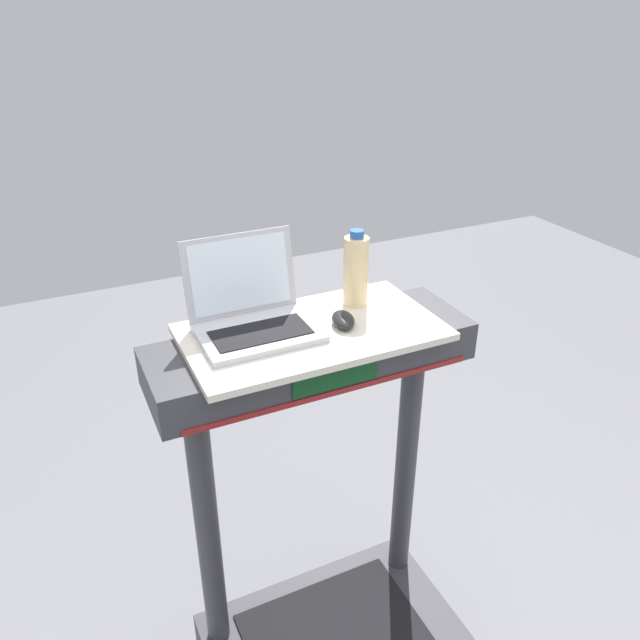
% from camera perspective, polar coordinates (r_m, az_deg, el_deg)
% --- Properties ---
extents(desk_board, '(0.69, 0.39, 0.02)m').
position_cam_1_polar(desk_board, '(1.69, -0.73, -1.10)').
color(desk_board, beige).
rests_on(desk_board, treadmill_base).
extents(laptop, '(0.31, 0.27, 0.24)m').
position_cam_1_polar(laptop, '(1.67, -6.19, 0.63)').
color(laptop, '#B7B7BC').
rests_on(laptop, desk_board).
extents(computer_mouse, '(0.08, 0.11, 0.03)m').
position_cam_1_polar(computer_mouse, '(1.69, 2.13, 0.03)').
color(computer_mouse, black).
rests_on(computer_mouse, desk_board).
extents(water_bottle, '(0.07, 0.07, 0.22)m').
position_cam_1_polar(water_bottle, '(1.78, 3.30, 4.56)').
color(water_bottle, beige).
rests_on(water_bottle, desk_board).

